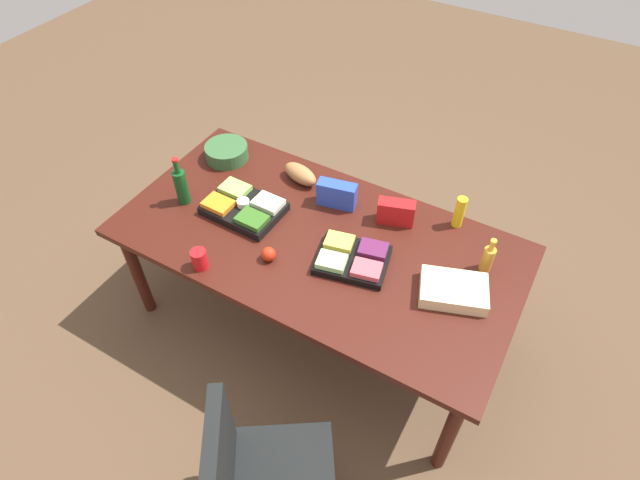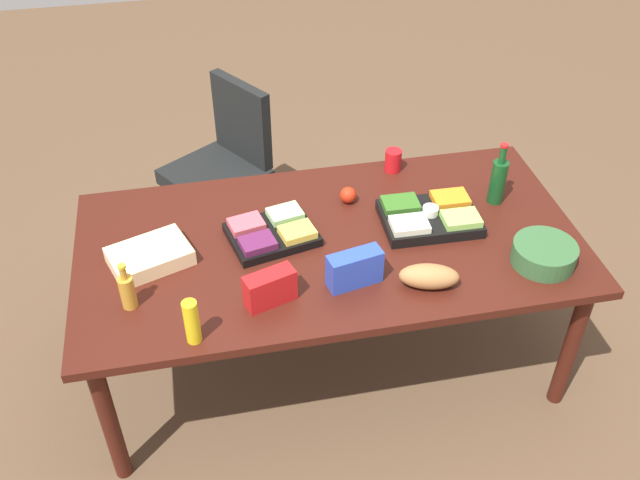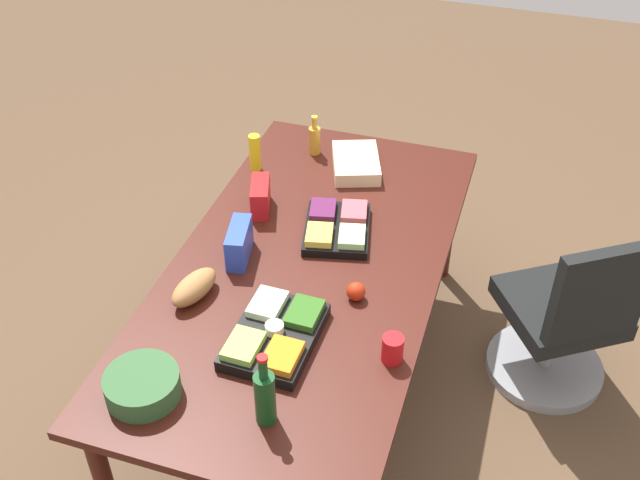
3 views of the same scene
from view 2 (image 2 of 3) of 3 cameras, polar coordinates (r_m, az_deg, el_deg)
The scene contains 15 objects.
ground_plane at distance 3.61m, azimuth 0.66°, elevation -9.27°, with size 10.00×10.00×0.00m, color brown.
conference_table at distance 3.13m, azimuth 0.76°, elevation -0.93°, with size 2.16×1.10×0.76m.
office_chair at distance 4.16m, azimuth -7.71°, elevation 4.58°, with size 0.66×0.66×0.93m.
mustard_bottle at distance 2.63m, azimuth -10.20°, elevation -6.45°, with size 0.06×0.06×0.19m, color yellow.
fruit_platter at distance 3.08m, azimuth -3.86°, elevation 0.61°, with size 0.41×0.35×0.07m.
chip_bag_red at distance 2.76m, azimuth -4.03°, elevation -3.85°, with size 0.20×0.08×0.14m, color red.
veggie_tray at distance 3.19m, azimuth 8.75°, elevation 1.88°, with size 0.43×0.31×0.09m.
wine_bottle at distance 3.34m, azimuth 14.03°, elevation 4.67°, with size 0.08×0.08×0.31m.
sheet_cake at distance 3.03m, azimuth -13.43°, elevation -1.23°, with size 0.32×0.22×0.07m, color beige.
apple_red at distance 3.28m, azimuth 2.27°, elevation 3.60°, with size 0.08×0.08×0.08m, color red.
chip_bag_blue at distance 2.83m, azimuth 2.78°, elevation -2.31°, with size 0.22×0.08×0.15m, color blue.
red_solo_cup at distance 3.50m, azimuth 5.85°, elevation 6.34°, with size 0.08×0.08×0.11m, color red.
salad_bowl at distance 3.08m, azimuth 17.45°, elevation -1.07°, with size 0.26×0.26×0.09m, color #315B32.
dressing_bottle at distance 2.83m, azimuth -15.14°, elevation -3.92°, with size 0.07×0.07×0.21m.
bread_loaf at distance 2.86m, azimuth 8.70°, elevation -2.89°, with size 0.24×0.11×0.10m, color #A56E3E.
Camera 2 is at (0.51, 2.33, 2.72)m, focal length 40.08 mm.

